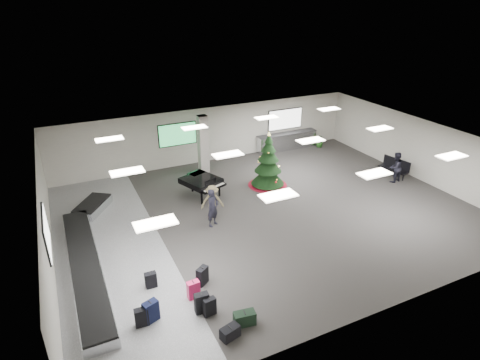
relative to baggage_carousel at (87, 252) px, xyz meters
name	(u,v)px	position (x,y,z in m)	size (l,w,h in m)	color
ground	(269,212)	(7.84, 0.08, -0.21)	(18.00, 18.00, 0.00)	#33312F
room_envelope	(255,161)	(7.46, 0.75, 2.12)	(18.02, 14.02, 3.21)	beige
baggage_carousel	(87,252)	(0.00, 0.00, 0.00)	(2.28, 9.71, 0.43)	silver
service_counter	(287,141)	(12.84, 6.73, 0.33)	(4.05, 0.65, 1.08)	silver
suitcase_0	(202,303)	(2.88, -4.54, 0.13)	(0.46, 0.27, 0.71)	black
suitcase_1	(210,307)	(3.06, -4.74, 0.09)	(0.41, 0.25, 0.62)	black
pink_suitcase	(193,290)	(2.86, -3.82, 0.10)	(0.42, 0.26, 0.65)	#DD1C59
suitcase_3	(202,276)	(3.37, -3.28, 0.11)	(0.49, 0.44, 0.67)	black
navy_suitcase	(151,311)	(1.37, -4.22, 0.14)	(0.51, 0.40, 0.72)	black
suitcase_5	(142,317)	(1.07, -4.29, 0.09)	(0.42, 0.25, 0.62)	black
green_duffel	(245,318)	(3.85, -5.56, 0.00)	(0.69, 0.42, 0.45)	black
suitcase_8	(151,280)	(1.75, -2.70, 0.07)	(0.39, 0.23, 0.58)	black
black_duffel	(230,332)	(3.25, -5.85, -0.03)	(0.63, 0.44, 0.39)	black
christmas_tree	(268,167)	(9.18, 2.62, 0.78)	(2.02, 2.02, 2.89)	maroon
grand_piano	(202,182)	(5.68, 2.90, 0.56)	(2.04, 2.29, 1.09)	black
bench	(395,167)	(15.89, 0.61, 0.35)	(0.85, 1.66, 1.00)	black
traveler_a	(213,208)	(5.14, 0.13, 0.63)	(0.61, 0.40, 1.68)	black
traveler_b	(212,202)	(5.36, 0.74, 0.57)	(1.01, 0.58, 1.56)	#867853
traveler_bench	(395,167)	(15.37, 0.13, 0.61)	(0.80, 0.62, 1.64)	black
potted_plant_left	(271,152)	(11.14, 5.78, 0.19)	(0.44, 0.36, 0.80)	#183E13
potted_plant_right	(320,141)	(14.99, 6.19, 0.19)	(0.45, 0.45, 0.81)	#183E13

